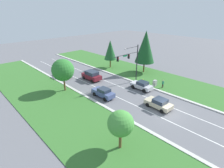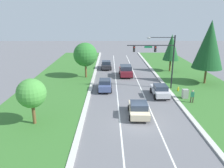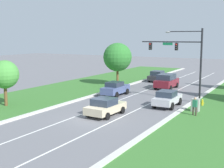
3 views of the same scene
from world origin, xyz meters
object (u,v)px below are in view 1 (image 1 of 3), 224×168
(champagne_sedan, at_px, (159,103))
(slate_blue_sedan, at_px, (103,92))
(burgundy_suv, at_px, (92,75))
(silver_sedan, at_px, (142,85))
(oak_near_left_tree, at_px, (63,70))
(charcoal_sedan, at_px, (63,73))
(oak_far_left_tree, at_px, (121,124))
(utility_cabinet, at_px, (155,83))
(conifer_far_right_tree, at_px, (145,47))
(fire_hydrant, at_px, (143,81))
(conifer_near_right_tree, at_px, (110,50))
(pedestrian, at_px, (163,84))
(traffic_signal_mast, at_px, (131,59))

(champagne_sedan, bearing_deg, slate_blue_sedan, 115.36)
(champagne_sedan, relative_size, burgundy_suv, 0.92)
(silver_sedan, distance_m, oak_near_left_tree, 14.82)
(champagne_sedan, height_order, charcoal_sedan, charcoal_sedan)
(silver_sedan, height_order, oak_near_left_tree, oak_near_left_tree)
(oak_near_left_tree, distance_m, oak_far_left_tree, 17.74)
(silver_sedan, bearing_deg, oak_near_left_tree, 137.60)
(silver_sedan, relative_size, utility_cabinet, 3.33)
(oak_near_left_tree, xyz_separation_m, conifer_far_right_tree, (19.24, -3.83, 2.10))
(slate_blue_sedan, xyz_separation_m, fire_hydrant, (10.38, -0.76, -0.51))
(oak_near_left_tree, relative_size, oak_far_left_tree, 1.31)
(conifer_near_right_tree, bearing_deg, pedestrian, -95.62)
(silver_sedan, distance_m, utility_cabinet, 3.20)
(utility_cabinet, bearing_deg, champagne_sedan, -142.60)
(charcoal_sedan, height_order, fire_hydrant, charcoal_sedan)
(champagne_sedan, distance_m, silver_sedan, 7.01)
(fire_hydrant, bearing_deg, conifer_near_right_tree, 80.66)
(champagne_sedan, bearing_deg, silver_sedan, 61.10)
(silver_sedan, relative_size, charcoal_sedan, 0.95)
(burgundy_suv, height_order, oak_near_left_tree, oak_near_left_tree)
(utility_cabinet, distance_m, pedestrian, 1.62)
(slate_blue_sedan, height_order, fire_hydrant, slate_blue_sedan)
(champagne_sedan, xyz_separation_m, pedestrian, (6.99, 3.53, 0.15))
(traffic_signal_mast, distance_m, pedestrian, 7.70)
(traffic_signal_mast, distance_m, utility_cabinet, 6.67)
(champagne_sedan, distance_m, oak_far_left_tree, 10.90)
(traffic_signal_mast, xyz_separation_m, champagne_sedan, (-4.09, -9.29, -4.35))
(utility_cabinet, height_order, oak_near_left_tree, oak_near_left_tree)
(slate_blue_sedan, distance_m, conifer_far_right_tree, 16.93)
(oak_far_left_tree, bearing_deg, traffic_signal_mast, 37.24)
(champagne_sedan, bearing_deg, traffic_signal_mast, 68.16)
(fire_hydrant, bearing_deg, slate_blue_sedan, 175.82)
(slate_blue_sedan, bearing_deg, champagne_sedan, -67.24)
(slate_blue_sedan, distance_m, fire_hydrant, 10.42)
(slate_blue_sedan, bearing_deg, oak_near_left_tree, 115.81)
(charcoal_sedan, xyz_separation_m, oak_near_left_tree, (-3.45, -6.85, 3.22))
(conifer_far_right_tree, bearing_deg, utility_cabinet, -128.61)
(pedestrian, bearing_deg, burgundy_suv, -56.05)
(charcoal_sedan, height_order, utility_cabinet, charcoal_sedan)
(traffic_signal_mast, distance_m, slate_blue_sedan, 8.97)
(champagne_sedan, xyz_separation_m, charcoal_sedan, (-3.78, 22.48, 0.04))
(conifer_near_right_tree, bearing_deg, fire_hydrant, -99.34)
(champagne_sedan, bearing_deg, burgundy_suv, 92.68)
(conifer_near_right_tree, relative_size, oak_far_left_tree, 1.54)
(pedestrian, bearing_deg, oak_far_left_tree, 21.88)
(burgundy_suv, bearing_deg, utility_cabinet, -59.78)
(slate_blue_sedan, relative_size, pedestrian, 2.60)
(burgundy_suv, height_order, oak_far_left_tree, oak_far_left_tree)
(fire_hydrant, relative_size, oak_far_left_tree, 0.15)
(charcoal_sedan, distance_m, fire_hydrant, 17.90)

